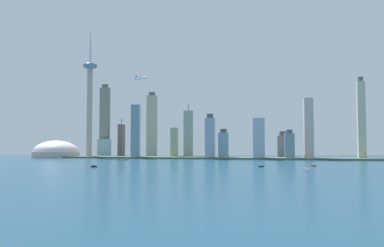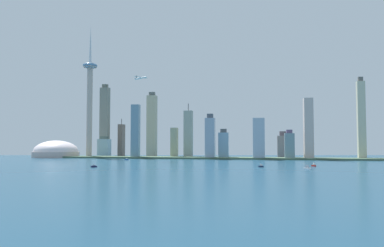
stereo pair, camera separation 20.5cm
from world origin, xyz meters
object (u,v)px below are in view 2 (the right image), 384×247
(skyscraper_2, at_px, (105,121))
(skyscraper_5, at_px, (121,140))
(skyscraper_10, at_px, (174,143))
(boat_3, at_px, (94,166))
(skyscraper_7, at_px, (224,145))
(skyscraper_0, at_px, (210,138))
(boat_2, at_px, (261,166))
(skyscraper_4, at_px, (188,134))
(skyscraper_11, at_px, (259,139))
(stadium_dome, at_px, (56,152))
(skyscraper_13, at_px, (361,119))
(skyscraper_9, at_px, (289,146))
(skyscraper_8, at_px, (104,147))
(boat_1, at_px, (307,168))
(skyscraper_12, at_px, (283,146))
(skyscraper_6, at_px, (308,129))
(boat_0, at_px, (127,159))
(skyscraper_1, at_px, (136,131))
(boat_4, at_px, (314,165))
(skyscraper_3, at_px, (152,125))
(airplane, at_px, (141,78))
(observation_tower, at_px, (90,94))

(skyscraper_2, bearing_deg, skyscraper_5, 30.89)
(skyscraper_10, distance_m, boat_3, 327.34)
(boat_3, bearing_deg, skyscraper_7, 33.21)
(skyscraper_0, height_order, boat_2, skyscraper_0)
(skyscraper_4, distance_m, skyscraper_11, 167.33)
(stadium_dome, height_order, skyscraper_13, skyscraper_13)
(boat_2, bearing_deg, skyscraper_7, -51.85)
(skyscraper_7, height_order, boat_2, skyscraper_7)
(skyscraper_2, distance_m, skyscraper_5, 64.50)
(skyscraper_5, distance_m, skyscraper_9, 426.73)
(skyscraper_8, bearing_deg, skyscraper_13, -3.20)
(boat_1, bearing_deg, skyscraper_2, 5.69)
(skyscraper_0, distance_m, skyscraper_13, 315.16)
(skyscraper_8, distance_m, skyscraper_12, 427.32)
(skyscraper_6, relative_size, boat_0, 14.95)
(skyscraper_7, distance_m, skyscraper_12, 148.10)
(skyscraper_1, height_order, skyscraper_8, skyscraper_1)
(boat_2, xyz_separation_m, boat_4, (77.49, 29.18, -0.10))
(skyscraper_3, relative_size, boat_2, 21.42)
(skyscraper_11, distance_m, boat_1, 274.02)
(skyscraper_4, distance_m, airplane, 180.27)
(boat_0, height_order, boat_3, boat_3)
(boat_3, bearing_deg, skyscraper_4, 48.13)
(skyscraper_10, relative_size, skyscraper_12, 1.13)
(skyscraper_3, xyz_separation_m, skyscraper_13, (473.18, -76.45, 4.94))
(skyscraper_8, distance_m, skyscraper_9, 437.10)
(observation_tower, height_order, airplane, observation_tower)
(skyscraper_10, bearing_deg, skyscraper_3, 138.51)
(skyscraper_6, relative_size, boat_2, 16.82)
(skyscraper_9, xyz_separation_m, boat_0, (-325.81, -86.73, -27.33))
(skyscraper_0, bearing_deg, skyscraper_3, 147.34)
(skyscraper_4, relative_size, skyscraper_9, 2.02)
(stadium_dome, height_order, boat_3, stadium_dome)
(skyscraper_12, bearing_deg, skyscraper_0, -150.87)
(skyscraper_5, height_order, skyscraper_9, skyscraper_5)
(boat_4, bearing_deg, skyscraper_8, 21.38)
(skyscraper_8, bearing_deg, skyscraper_2, 113.22)
(stadium_dome, xyz_separation_m, skyscraper_6, (576.59, -10.99, 51.49))
(skyscraper_8, bearing_deg, skyscraper_5, 69.95)
(skyscraper_1, distance_m, skyscraper_5, 137.80)
(skyscraper_0, bearing_deg, skyscraper_5, 154.56)
(observation_tower, xyz_separation_m, skyscraper_2, (4.42, 76.52, -60.38))
(skyscraper_4, bearing_deg, skyscraper_5, 159.25)
(skyscraper_1, relative_size, skyscraper_2, 0.65)
(skyscraper_0, height_order, skyscraper_2, skyscraper_2)
(skyscraper_11, bearing_deg, skyscraper_5, 160.97)
(skyscraper_2, xyz_separation_m, skyscraper_13, (596.04, -68.72, -6.20))
(skyscraper_7, height_order, boat_1, skyscraper_7)
(skyscraper_13, bearing_deg, boat_2, -128.04)
(skyscraper_2, xyz_separation_m, boat_4, (467.85, -302.39, -87.52))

